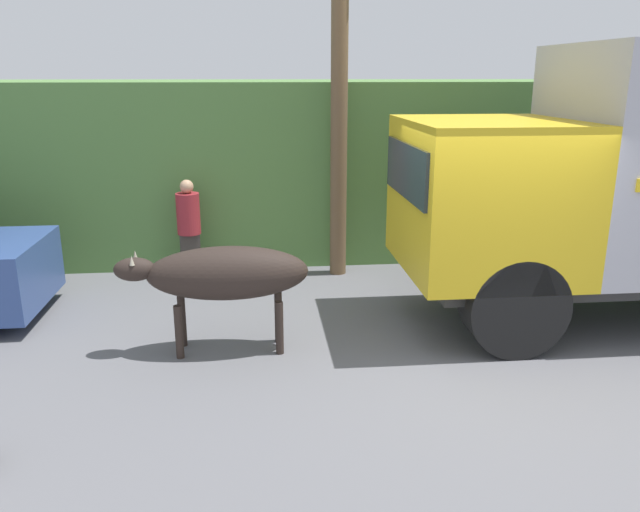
{
  "coord_description": "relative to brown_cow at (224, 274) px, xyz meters",
  "views": [
    {
      "loc": [
        -2.48,
        -6.36,
        3.09
      ],
      "look_at": [
        -1.76,
        0.65,
        1.04
      ],
      "focal_mm": 35.0,
      "sensor_mm": 36.0,
      "label": 1
    }
  ],
  "objects": [
    {
      "name": "utility_pole",
      "position": [
        1.67,
        2.78,
        1.89
      ],
      "size": [
        0.9,
        0.26,
        5.42
      ],
      "color": "brown",
      "rests_on": "ground_plane"
    },
    {
      "name": "hillside_embankment",
      "position": [
        2.88,
        6.14,
        0.57
      ],
      "size": [
        32.0,
        5.94,
        2.98
      ],
      "color": "#568442",
      "rests_on": "ground_plane"
    },
    {
      "name": "brown_cow",
      "position": [
        0.0,
        0.0,
        0.0
      ],
      "size": [
        2.17,
        0.62,
        1.25
      ],
      "rotation": [
        0.0,
        0.0,
        0.03
      ],
      "color": "#2D231E",
      "rests_on": "ground_plane"
    },
    {
      "name": "building_backdrop",
      "position": [
        -2.19,
        4.71,
        0.53
      ],
      "size": [
        6.57,
        2.7,
        2.88
      ],
      "color": "#B2BCAD",
      "rests_on": "ground_plane"
    },
    {
      "name": "pedestrian_on_hill",
      "position": [
        -0.66,
        2.74,
        -0.08
      ],
      "size": [
        0.41,
        0.41,
        1.56
      ],
      "rotation": [
        0.0,
        0.0,
        3.3
      ],
      "color": "#38332D",
      "rests_on": "ground_plane"
    },
    {
      "name": "ground_plane",
      "position": [
        2.88,
        -0.41,
        -0.92
      ],
      "size": [
        60.0,
        60.0,
        0.0
      ],
      "primitive_type": "plane",
      "color": "slate"
    }
  ]
}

